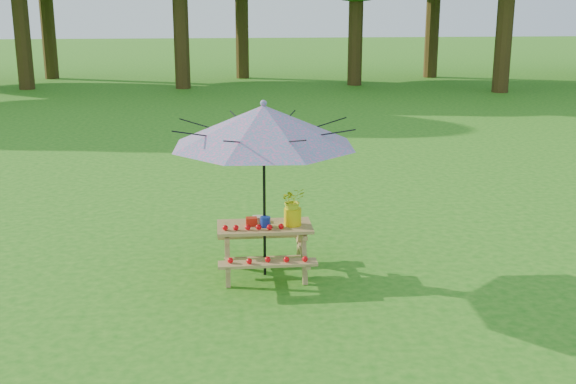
{
  "coord_description": "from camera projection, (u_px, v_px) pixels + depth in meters",
  "views": [
    {
      "loc": [
        -5.35,
        -5.35,
        3.47
      ],
      "look_at": [
        -4.5,
        3.36,
        1.1
      ],
      "focal_mm": 45.0,
      "sensor_mm": 36.0,
      "label": 1
    }
  ],
  "objects": [
    {
      "name": "picnic_table",
      "position": [
        265.0,
        251.0,
        9.24
      ],
      "size": [
        1.2,
        1.32,
        0.67
      ],
      "color": "#976944",
      "rests_on": "ground"
    },
    {
      "name": "patio_umbrella",
      "position": [
        264.0,
        126.0,
        8.82
      ],
      "size": [
        2.99,
        2.99,
        2.27
      ],
      "color": "black",
      "rests_on": "ground"
    },
    {
      "name": "produce_bins",
      "position": [
        259.0,
        221.0,
        9.15
      ],
      "size": [
        0.31,
        0.36,
        0.13
      ],
      "color": "red",
      "rests_on": "picnic_table"
    },
    {
      "name": "tomatoes_row",
      "position": [
        253.0,
        227.0,
        8.96
      ],
      "size": [
        0.77,
        0.13,
        0.07
      ],
      "primitive_type": null,
      "color": "red",
      "rests_on": "picnic_table"
    },
    {
      "name": "flower_bucket",
      "position": [
        293.0,
        205.0,
        9.09
      ],
      "size": [
        0.36,
        0.34,
        0.49
      ],
      "color": "yellow",
      "rests_on": "picnic_table"
    }
  ]
}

